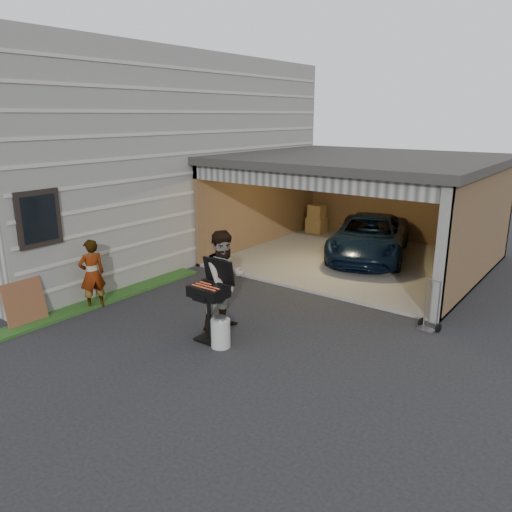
# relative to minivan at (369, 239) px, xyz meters

# --- Properties ---
(ground) EXTENTS (80.00, 80.00, 0.00)m
(ground) POSITION_rel_minivan_xyz_m (-0.95, -6.90, -0.58)
(ground) COLOR black
(ground) RESTS_ON ground
(house) EXTENTS (7.00, 11.00, 5.50)m
(house) POSITION_rel_minivan_xyz_m (-6.95, -2.90, 2.17)
(house) COLOR #474744
(house) RESTS_ON ground
(groundcover_strip) EXTENTS (0.50, 8.00, 0.06)m
(groundcover_strip) POSITION_rel_minivan_xyz_m (-3.20, -7.90, -0.55)
(groundcover_strip) COLOR #193814
(groundcover_strip) RESTS_ON ground
(garage) EXTENTS (6.80, 6.30, 2.90)m
(garage) POSITION_rel_minivan_xyz_m (-0.19, -0.11, 1.29)
(garage) COLOR #605E59
(garage) RESTS_ON ground
(minivan) EXTENTS (3.09, 4.57, 1.16)m
(minivan) POSITION_rel_minivan_xyz_m (0.00, 0.00, 0.00)
(minivan) COLOR black
(minivan) RESTS_ON ground
(woman) EXTENTS (0.49, 0.62, 1.48)m
(woman) POSITION_rel_minivan_xyz_m (-3.05, -6.89, 0.16)
(woman) COLOR silver
(woman) RESTS_ON ground
(man) EXTENTS (0.83, 1.01, 1.91)m
(man) POSITION_rel_minivan_xyz_m (-0.15, -6.05, 0.37)
(man) COLOR #502E1F
(man) RESTS_ON ground
(bbq_grill) EXTENTS (0.66, 0.58, 1.46)m
(bbq_grill) POSITION_rel_minivan_xyz_m (-0.05, -6.57, 0.29)
(bbq_grill) COLOR black
(bbq_grill) RESTS_ON ground
(propane_tank) EXTENTS (0.43, 0.43, 0.51)m
(propane_tank) POSITION_rel_minivan_xyz_m (0.30, -6.70, -0.33)
(propane_tank) COLOR #B5B5B1
(propane_tank) RESTS_ON ground
(plywood_panel) EXTENTS (0.22, 0.80, 0.88)m
(plywood_panel) POSITION_rel_minivan_xyz_m (-3.35, -8.23, -0.14)
(plywood_panel) COLOR brown
(plywood_panel) RESTS_ON ground
(hand_truck) EXTENTS (0.44, 0.39, 1.00)m
(hand_truck) POSITION_rel_minivan_xyz_m (2.97, -3.79, -0.39)
(hand_truck) COLOR slate
(hand_truck) RESTS_ON ground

